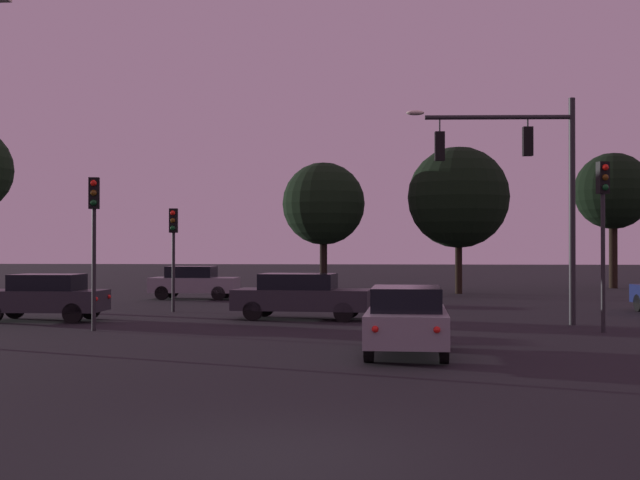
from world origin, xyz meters
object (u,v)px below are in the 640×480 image
(car_nearside_lane, at_px, (407,319))
(tree_center_horizon, at_px, (459,197))
(car_far_lane, at_px, (194,282))
(tree_left_far, at_px, (613,192))
(traffic_signal_mast_arm, at_px, (527,172))
(traffic_light_corner_left, at_px, (94,222))
(traffic_light_corner_right, at_px, (603,212))
(tree_right_cluster, at_px, (323,204))
(car_crossing_right, at_px, (301,295))
(traffic_light_median, at_px, (173,238))
(car_crossing_left, at_px, (44,297))

(car_nearside_lane, height_order, tree_center_horizon, tree_center_horizon)
(car_far_lane, xyz_separation_m, tree_center_horizon, (12.63, 5.48, 4.17))
(tree_left_far, bearing_deg, traffic_signal_mast_arm, -110.70)
(car_far_lane, relative_size, tree_left_far, 0.51)
(car_nearside_lane, bearing_deg, traffic_light_corner_left, 151.64)
(traffic_light_corner_right, distance_m, car_nearside_lane, 8.16)
(tree_center_horizon, distance_m, tree_right_cluster, 7.00)
(tree_right_cluster, bearing_deg, car_far_lane, -135.61)
(traffic_signal_mast_arm, relative_size, car_crossing_right, 1.49)
(car_nearside_lane, bearing_deg, tree_left_far, 67.62)
(traffic_light_corner_right, distance_m, traffic_light_median, 15.44)
(traffic_signal_mast_arm, bearing_deg, car_nearside_lane, -117.43)
(car_nearside_lane, bearing_deg, car_crossing_right, 109.60)
(traffic_signal_mast_arm, bearing_deg, tree_center_horizon, 91.73)
(car_nearside_lane, xyz_separation_m, car_crossing_right, (-3.22, 9.04, 0.00))
(traffic_light_median, distance_m, tree_right_cluster, 14.00)
(traffic_light_corner_left, relative_size, car_crossing_left, 1.09)
(tree_left_far, bearing_deg, traffic_light_corner_right, -105.61)
(traffic_light_corner_right, bearing_deg, car_nearside_lane, -136.84)
(tree_center_horizon, xyz_separation_m, tree_right_cluster, (-7.00, 0.03, -0.31))
(traffic_signal_mast_arm, xyz_separation_m, tree_right_cluster, (-7.52, 17.41, -0.07))
(tree_left_far, height_order, tree_right_cluster, tree_left_far)
(tree_left_far, height_order, tree_center_horizon, tree_left_far)
(traffic_light_corner_right, distance_m, car_crossing_left, 17.53)
(tree_right_cluster, bearing_deg, traffic_signal_mast_arm, -66.63)
(tree_center_horizon, bearing_deg, car_far_lane, -156.53)
(traffic_light_corner_right, xyz_separation_m, tree_right_cluster, (-9.24, 19.69, 1.29))
(traffic_light_corner_left, distance_m, traffic_light_median, 7.22)
(traffic_light_median, xyz_separation_m, car_crossing_right, (5.06, -2.89, -1.94))
(car_crossing_left, bearing_deg, car_far_lane, 78.92)
(car_crossing_left, distance_m, tree_center_horizon, 23.11)
(traffic_signal_mast_arm, xyz_separation_m, traffic_light_corner_left, (-12.72, -2.84, -1.62))
(tree_right_cluster, bearing_deg, tree_left_far, 21.46)
(tree_center_horizon, bearing_deg, car_nearside_lane, -97.77)
(traffic_signal_mast_arm, bearing_deg, car_far_lane, 137.86)
(traffic_signal_mast_arm, distance_m, tree_center_horizon, 17.39)
(traffic_light_corner_right, bearing_deg, tree_right_cluster, 115.14)
(traffic_signal_mast_arm, xyz_separation_m, traffic_light_corner_right, (1.72, -2.28, -1.35))
(tree_right_cluster, bearing_deg, car_nearside_lane, -81.82)
(car_far_lane, height_order, tree_left_far, tree_left_far)
(tree_right_cluster, bearing_deg, traffic_light_corner_left, -104.39)
(traffic_light_corner_right, distance_m, tree_right_cluster, 21.79)
(traffic_light_corner_left, xyz_separation_m, car_nearside_lane, (8.78, -4.74, -2.32))
(tree_left_far, distance_m, tree_right_cluster, 17.82)
(car_crossing_left, bearing_deg, traffic_signal_mast_arm, -0.83)
(traffic_light_corner_right, bearing_deg, traffic_signal_mast_arm, 126.95)
(car_crossing_right, height_order, tree_left_far, tree_left_far)
(tree_center_horizon, bearing_deg, traffic_light_corner_right, -83.50)
(traffic_light_corner_right, bearing_deg, traffic_light_corner_left, -177.80)
(car_far_lane, bearing_deg, traffic_light_median, -82.90)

